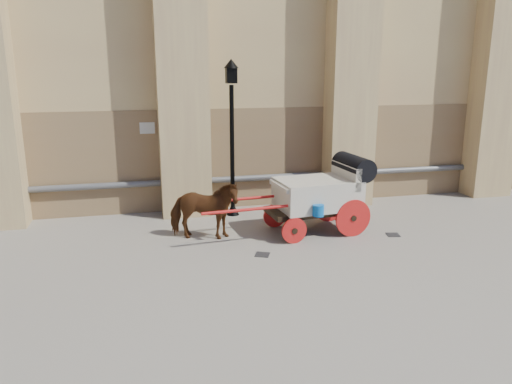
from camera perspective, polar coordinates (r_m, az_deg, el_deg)
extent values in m
plane|color=#6C655C|center=(11.58, -1.17, -7.20)|extent=(90.00, 90.00, 0.00)
cube|color=brown|center=(15.52, 2.81, 4.16)|extent=(44.00, 0.35, 3.00)
cylinder|color=#59595B|center=(15.39, 3.06, 1.78)|extent=(42.00, 0.18, 0.18)
cube|color=beige|center=(14.60, -12.33, 7.16)|extent=(0.42, 0.04, 0.32)
imported|color=#592C15|center=(12.42, -5.99, -2.12)|extent=(1.92, 1.25, 1.49)
cube|color=black|center=(13.04, 6.53, -2.03)|extent=(2.45, 1.29, 0.13)
cube|color=beige|center=(12.97, 7.02, -0.17)|extent=(2.16, 1.53, 0.75)
cube|color=beige|center=(13.23, 10.23, 1.91)|extent=(0.29, 1.35, 0.59)
cube|color=beige|center=(12.55, 3.29, 0.68)|extent=(0.48, 1.21, 0.11)
cylinder|color=black|center=(13.29, 11.08, 2.88)|extent=(0.72, 1.39, 0.60)
cylinder|color=red|center=(12.87, 11.03, -2.94)|extent=(0.97, 0.15, 0.97)
cylinder|color=red|center=(13.99, 8.36, -1.41)|extent=(0.97, 0.15, 0.97)
cylinder|color=red|center=(12.23, 4.39, -4.43)|extent=(0.65, 0.12, 0.64)
cylinder|color=red|center=(13.40, 2.17, -2.69)|extent=(0.65, 0.12, 0.64)
cylinder|color=red|center=(11.88, -0.20, -1.96)|extent=(2.57, 0.31, 0.08)
cylinder|color=red|center=(12.77, -1.57, -0.80)|extent=(2.57, 0.31, 0.08)
cylinder|color=#095FB8|center=(12.24, 7.13, -2.10)|extent=(0.28, 0.28, 0.28)
cylinder|color=black|center=(14.15, -2.74, 4.61)|extent=(0.12, 0.12, 3.71)
cone|color=black|center=(14.53, -2.66, -1.89)|extent=(0.37, 0.37, 0.37)
cube|color=black|center=(13.95, -2.85, 13.19)|extent=(0.29, 0.29, 0.43)
cone|color=black|center=(13.95, -2.86, 14.46)|extent=(0.41, 0.41, 0.25)
cube|color=black|center=(11.57, 0.74, -7.16)|extent=(0.42, 0.42, 0.01)
cube|color=black|center=(13.33, 15.39, -4.73)|extent=(0.38, 0.38, 0.01)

